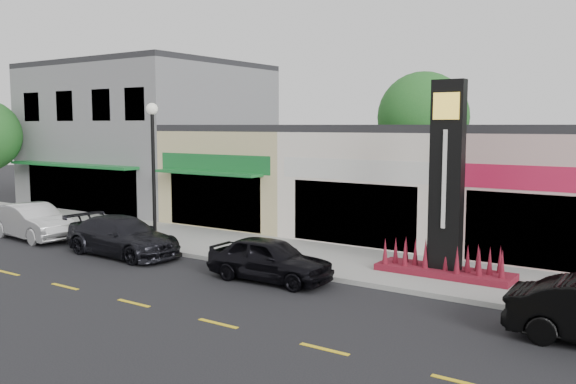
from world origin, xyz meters
The scene contains 12 objects.
ground centered at (0.00, 0.00, 0.00)m, with size 120.00×120.00×0.00m, color black.
sidewalk centered at (0.00, 4.35, 0.07)m, with size 52.00×4.30×0.15m, color gray.
curb centered at (0.00, 2.10, 0.07)m, with size 52.00×0.20×0.15m, color gray.
building_grey_2story centered at (-18.00, 11.48, 4.14)m, with size 12.00×10.95×8.30m.
shop_beige centered at (-8.50, 11.46, 2.40)m, with size 7.00×10.85×4.80m.
shop_cream centered at (-1.50, 11.47, 2.40)m, with size 7.00×10.01×4.80m.
tree_rear_west centered at (-4.00, 19.50, 5.22)m, with size 5.20×5.20×7.83m.
lamp_west_near centered at (-8.00, 2.50, 3.48)m, with size 0.44×0.44×5.47m.
pylon_sign centered at (3.00, 4.20, 2.27)m, with size 4.20×1.30×6.00m.
car_white_van centered at (-13.65, 0.92, 0.75)m, with size 4.56×1.59×1.50m, color silver.
car_dark_sedan centered at (-8.02, 0.92, 0.71)m, with size 4.92×2.00×1.43m, color black.
car_black_sedan centered at (-1.38, 1.01, 0.69)m, with size 4.02×1.62×1.37m, color black.
Camera 1 is at (9.48, -13.83, 4.78)m, focal length 38.00 mm.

